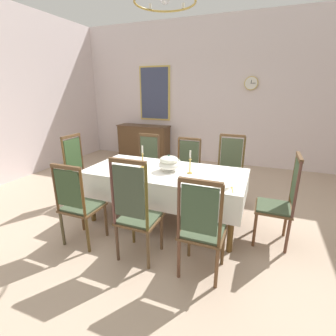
{
  "coord_description": "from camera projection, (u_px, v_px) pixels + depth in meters",
  "views": [
    {
      "loc": [
        1.22,
        -3.06,
        1.84
      ],
      "look_at": [
        0.07,
        -0.17,
        0.84
      ],
      "focal_mm": 26.14,
      "sensor_mm": 36.0,
      "label": 1
    }
  ],
  "objects": [
    {
      "name": "bowl_far_left",
      "position": [
        174.0,
        161.0,
        3.72
      ],
      "size": [
        0.2,
        0.2,
        0.05
      ],
      "color": "white",
      "rests_on": "tablecloth"
    },
    {
      "name": "chair_north_c",
      "position": [
        229.0,
        171.0,
        3.99
      ],
      "size": [
        0.44,
        0.42,
        1.15
      ],
      "rotation": [
        0.0,
        0.0,
        3.14
      ],
      "color": "brown",
      "rests_on": "ground"
    },
    {
      "name": "sideboard",
      "position": [
        144.0,
        142.0,
        6.81
      ],
      "size": [
        1.44,
        0.48,
        0.9
      ],
      "rotation": [
        0.0,
        0.0,
        3.14
      ],
      "color": "brown",
      "rests_on": "ground"
    },
    {
      "name": "bowl_near_right",
      "position": [
        222.0,
        186.0,
        2.78
      ],
      "size": [
        0.17,
        0.17,
        0.03
      ],
      "color": "white",
      "rests_on": "tablecloth"
    },
    {
      "name": "ground",
      "position": [
        168.0,
        218.0,
        3.7
      ],
      "size": [
        7.21,
        6.41,
        0.04
      ],
      "primitive_type": "cube",
      "color": "tan"
    },
    {
      "name": "candlestick_east",
      "position": [
        190.0,
        165.0,
        3.23
      ],
      "size": [
        0.07,
        0.07,
        0.31
      ],
      "color": "gold",
      "rests_on": "tablecloth"
    },
    {
      "name": "chair_south_a",
      "position": [
        78.0,
        203.0,
        2.92
      ],
      "size": [
        0.44,
        0.42,
        1.06
      ],
      "color": "brown",
      "rests_on": "ground"
    },
    {
      "name": "spoon_secondary",
      "position": [
        232.0,
        188.0,
        2.77
      ],
      "size": [
        0.05,
        0.18,
        0.01
      ],
      "rotation": [
        0.0,
        0.0,
        0.21
      ],
      "color": "gold",
      "rests_on": "tablecloth"
    },
    {
      "name": "spoon_primary",
      "position": [
        125.0,
        174.0,
        3.23
      ],
      "size": [
        0.06,
        0.17,
        0.01
      ],
      "rotation": [
        0.0,
        0.0,
        -0.25
      ],
      "color": "gold",
      "rests_on": "tablecloth"
    },
    {
      "name": "chair_north_a",
      "position": [
        146.0,
        163.0,
        4.52
      ],
      "size": [
        0.44,
        0.42,
        1.07
      ],
      "rotation": [
        0.0,
        0.0,
        3.14
      ],
      "color": "brown",
      "rests_on": "ground"
    },
    {
      "name": "chair_north_b",
      "position": [
        187.0,
        168.0,
        4.25
      ],
      "size": [
        0.44,
        0.42,
        1.05
      ],
      "rotation": [
        0.0,
        0.0,
        3.14
      ],
      "color": "brown",
      "rests_on": "ground"
    },
    {
      "name": "chandelier",
      "position": [
        165.0,
        1.0,
        2.77
      ],
      "size": [
        0.72,
        0.72,
        0.66
      ],
      "color": "gold"
    },
    {
      "name": "chair_head_east",
      "position": [
        281.0,
        200.0,
        2.92
      ],
      "size": [
        0.42,
        0.44,
        1.15
      ],
      "rotation": [
        0.0,
        0.0,
        1.57
      ],
      "color": "brown",
      "rests_on": "ground"
    },
    {
      "name": "chair_south_c",
      "position": [
        201.0,
        227.0,
        2.38
      ],
      "size": [
        0.44,
        0.42,
        1.1
      ],
      "color": "brown",
      "rests_on": "ground"
    },
    {
      "name": "chair_head_west",
      "position": [
        81.0,
        171.0,
        3.97
      ],
      "size": [
        0.42,
        0.44,
        1.16
      ],
      "rotation": [
        0.0,
        0.0,
        -1.57
      ],
      "color": "brown",
      "rests_on": "ground"
    },
    {
      "name": "mounted_clock",
      "position": [
        251.0,
        83.0,
        5.61
      ],
      "size": [
        0.31,
        0.06,
        0.31
      ],
      "color": "#D1B251"
    },
    {
      "name": "bowl_near_left",
      "position": [
        130.0,
        174.0,
        3.16
      ],
      "size": [
        0.15,
        0.15,
        0.04
      ],
      "color": "white",
      "rests_on": "tablecloth"
    },
    {
      "name": "back_wall",
      "position": [
        216.0,
        94.0,
        6.03
      ],
      "size": [
        7.21,
        0.08,
        3.47
      ],
      "primitive_type": "cube",
      "color": "silver",
      "rests_on": "ground"
    },
    {
      "name": "tablecloth",
      "position": [
        166.0,
        177.0,
        3.42
      ],
      "size": [
        2.18,
        1.03,
        0.36
      ],
      "color": "white",
      "rests_on": "dining_table"
    },
    {
      "name": "framed_painting",
      "position": [
        155.0,
        94.0,
        6.55
      ],
      "size": [
        0.87,
        0.05,
        1.39
      ],
      "color": "#D1B251"
    },
    {
      "name": "soup_tureen",
      "position": [
        169.0,
        163.0,
        3.33
      ],
      "size": [
        0.29,
        0.29,
        0.23
      ],
      "color": "white",
      "rests_on": "tablecloth"
    },
    {
      "name": "chair_south_b",
      "position": [
        136.0,
        211.0,
        2.62
      ],
      "size": [
        0.44,
        0.42,
        1.21
      ],
      "color": "brown",
      "rests_on": "ground"
    },
    {
      "name": "dining_table",
      "position": [
        165.0,
        176.0,
        3.41
      ],
      "size": [
        2.16,
        1.01,
        0.77
      ],
      "color": "brown",
      "rests_on": "ground"
    },
    {
      "name": "candlestick_west",
      "position": [
        143.0,
        159.0,
        3.47
      ],
      "size": [
        0.07,
        0.07,
        0.32
      ],
      "color": "gold",
      "rests_on": "tablecloth"
    }
  ]
}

